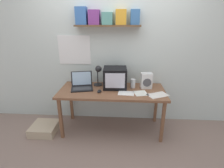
{
  "coord_description": "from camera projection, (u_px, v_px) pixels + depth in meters",
  "views": [
    {
      "loc": [
        0.16,
        -2.53,
        1.76
      ],
      "look_at": [
        0.0,
        0.0,
        0.82
      ],
      "focal_mm": 28.0,
      "sensor_mm": 36.0,
      "label": 1
    }
  ],
  "objects": [
    {
      "name": "ground_plane",
      "position": [
        112.0,
        129.0,
        2.99
      ],
      "size": [
        12.0,
        12.0,
        0.0
      ],
      "primitive_type": "plane",
      "color": "gray"
    },
    {
      "name": "back_wall",
      "position": [
        113.0,
        48.0,
        2.91
      ],
      "size": [
        5.6,
        0.24,
        2.6
      ],
      "color": "silver",
      "rests_on": "ground_plane"
    },
    {
      "name": "corner_desk",
      "position": [
        112.0,
        94.0,
        2.76
      ],
      "size": [
        1.65,
        0.69,
        0.72
      ],
      "color": "brown",
      "rests_on": "ground_plane"
    },
    {
      "name": "crt_monitor",
      "position": [
        115.0,
        78.0,
        2.79
      ],
      "size": [
        0.38,
        0.35,
        0.33
      ],
      "rotation": [
        0.0,
        0.0,
        0.04
      ],
      "color": "black",
      "rests_on": "corner_desk"
    },
    {
      "name": "laptop",
      "position": [
        82.0,
        84.0,
        2.81
      ],
      "size": [
        0.39,
        0.35,
        0.25
      ],
      "rotation": [
        0.0,
        0.0,
        0.22
      ],
      "color": "black",
      "rests_on": "corner_desk"
    },
    {
      "name": "desk_lamp",
      "position": [
        98.0,
        73.0,
        2.83
      ],
      "size": [
        0.15,
        0.18,
        0.35
      ],
      "rotation": [
        0.0,
        0.0,
        0.4
      ],
      "color": "#232326",
      "rests_on": "corner_desk"
    },
    {
      "name": "juice_glass",
      "position": [
        133.0,
        84.0,
        2.81
      ],
      "size": [
        0.08,
        0.08,
        0.14
      ],
      "color": "white",
      "rests_on": "corner_desk"
    },
    {
      "name": "space_heater",
      "position": [
        146.0,
        81.0,
        2.78
      ],
      "size": [
        0.18,
        0.14,
        0.25
      ],
      "rotation": [
        0.0,
        0.0,
        0.09
      ],
      "color": "white",
      "rests_on": "corner_desk"
    },
    {
      "name": "computer_mouse",
      "position": [
        99.0,
        91.0,
        2.65
      ],
      "size": [
        0.07,
        0.11,
        0.03
      ],
      "rotation": [
        0.0,
        0.0,
        -0.07
      ],
      "color": "black",
      "rests_on": "corner_desk"
    },
    {
      "name": "loose_paper_near_laptop",
      "position": [
        126.0,
        93.0,
        2.62
      ],
      "size": [
        0.25,
        0.19,
        0.0
      ],
      "rotation": [
        0.0,
        0.0,
        -0.07
      ],
      "color": "white",
      "rests_on": "corner_desk"
    },
    {
      "name": "printed_handout",
      "position": [
        141.0,
        93.0,
        2.61
      ],
      "size": [
        0.23,
        0.24,
        0.0
      ],
      "rotation": [
        0.0,
        0.0,
        0.23
      ],
      "color": "white",
      "rests_on": "corner_desk"
    },
    {
      "name": "open_notebook",
      "position": [
        158.0,
        95.0,
        2.55
      ],
      "size": [
        0.34,
        0.29,
        0.0
      ],
      "rotation": [
        0.0,
        0.0,
        0.45
      ],
      "color": "silver",
      "rests_on": "corner_desk"
    },
    {
      "name": "floor_cushion",
      "position": [
        45.0,
        128.0,
        2.88
      ],
      "size": [
        0.4,
        0.4,
        0.14
      ],
      "color": "#C7B091",
      "rests_on": "ground_plane"
    }
  ]
}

